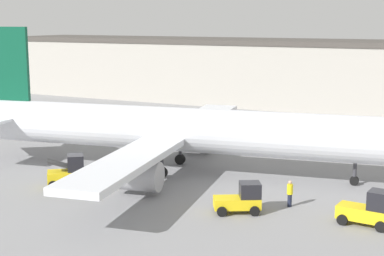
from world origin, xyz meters
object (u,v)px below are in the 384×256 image
Objects in this scene: airplane at (180,130)px; ground_crew_worker at (290,193)px; belt_loader_truck at (69,172)px; pushback_tug at (370,210)px; baggage_tug at (241,199)px.

airplane reaches higher than ground_crew_worker.
belt_loader_truck reaches higher than pushback_tug.
pushback_tug reaches higher than baggage_tug.
belt_loader_truck is 0.92× the size of pushback_tug.
ground_crew_worker is 0.53× the size of pushback_tug.
baggage_tug reaches higher than ground_crew_worker.
airplane reaches higher than belt_loader_truck.
belt_loader_truck is (-5.50, -7.71, -2.39)m from airplane.
airplane is 13.43× the size of belt_loader_truck.
belt_loader_truck reaches higher than ground_crew_worker.
ground_crew_worker is at bearing 170.60° from pushback_tug.
ground_crew_worker is 3.62m from baggage_tug.
ground_crew_worker is at bearing 17.35° from baggage_tug.
baggage_tug is at bearing 21.82° from ground_crew_worker.
baggage_tug is at bearing -166.30° from pushback_tug.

